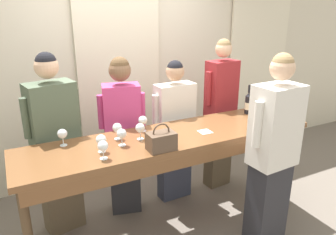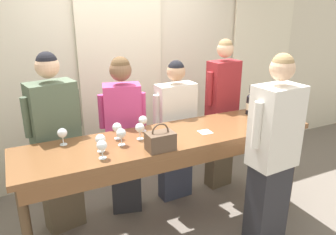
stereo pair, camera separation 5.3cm
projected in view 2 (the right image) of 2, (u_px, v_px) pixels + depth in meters
ground_plane at (171, 229)px, 3.36m from camera, size 18.00×18.00×0.00m
wall_back at (120, 70)px, 4.13m from camera, size 12.00×0.06×2.80m
curtain_panel_center at (122, 75)px, 4.10m from camera, size 1.06×0.03×2.69m
curtain_panel_right at (261, 62)px, 5.02m from camera, size 1.06×0.03×2.69m
tasting_bar at (172, 147)px, 3.04m from camera, size 2.78×0.67×1.04m
wine_bottle at (250, 104)px, 3.56m from camera, size 0.07×0.07×0.32m
handbag at (160, 141)px, 2.69m from camera, size 0.23×0.15×0.23m
wine_glass_front_left at (143, 120)px, 3.09m from camera, size 0.08×0.08×0.15m
wine_glass_front_mid at (100, 140)px, 2.65m from camera, size 0.08×0.08×0.15m
wine_glass_front_right at (102, 146)px, 2.53m from camera, size 0.08×0.08×0.15m
wine_glass_center_left at (140, 128)px, 2.90m from camera, size 0.08×0.08×0.15m
wine_glass_center_mid at (62, 133)px, 2.78m from camera, size 0.08×0.08×0.15m
wine_glass_center_right at (276, 114)px, 3.26m from camera, size 0.08×0.08×0.15m
wine_glass_back_left at (117, 128)px, 2.91m from camera, size 0.08×0.08×0.15m
wine_glass_back_mid at (121, 134)px, 2.77m from camera, size 0.08×0.08×0.15m
napkin at (205, 132)px, 3.09m from camera, size 0.12×0.12×0.00m
guest_olive_jacket at (57, 144)px, 3.12m from camera, size 0.54×0.33×1.80m
guest_pink_top at (124, 134)px, 3.41m from camera, size 0.48×0.31×1.71m
guest_cream_sweater at (176, 130)px, 3.68m from camera, size 0.55×0.22×1.63m
guest_striped_shirt at (222, 113)px, 3.90m from camera, size 0.47×0.24×1.82m
host_pouring at (272, 158)px, 2.80m from camera, size 0.50×0.29×1.83m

